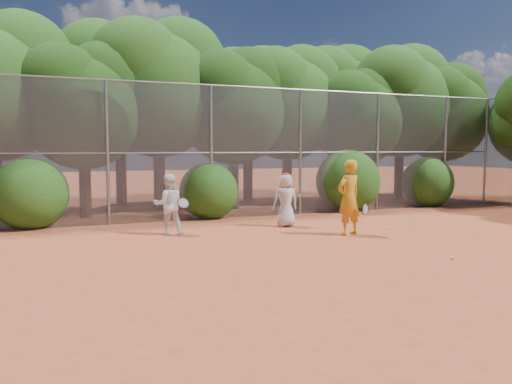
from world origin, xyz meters
name	(u,v)px	position (x,y,z in m)	size (l,w,h in m)	color
ground	(350,255)	(0.00, 0.00, 0.00)	(80.00, 80.00, 0.00)	#AB4726
fence_back	(239,151)	(-0.12, 6.00, 2.05)	(20.05, 0.09, 4.03)	gray
tree_2	(84,100)	(-4.45, 7.83, 3.58)	(3.99, 3.47, 5.47)	black
tree_3	(159,82)	(-1.94, 8.84, 4.40)	(4.89, 4.26, 6.70)	black
tree_4	(234,102)	(0.55, 8.24, 3.76)	(4.19, 3.64, 5.73)	black
tree_5	(288,98)	(3.06, 9.04, 4.05)	(4.51, 3.92, 6.17)	black
tree_6	(358,113)	(5.55, 8.03, 3.47)	(3.86, 3.36, 5.29)	black
tree_7	(401,96)	(8.06, 8.64, 4.28)	(4.77, 4.14, 6.53)	black
tree_8	(444,109)	(10.05, 8.34, 3.82)	(4.25, 3.70, 5.82)	black
tree_10	(121,81)	(-2.93, 11.05, 4.63)	(5.15, 4.48, 7.06)	black
tree_11	(249,98)	(2.06, 10.64, 4.16)	(4.64, 4.03, 6.35)	black
tree_12	(337,95)	(6.56, 11.24, 4.51)	(5.02, 4.37, 6.88)	black
bush_0	(30,191)	(-6.00, 6.30, 1.00)	(2.00, 2.00, 2.00)	#1E4C13
bush_1	(209,189)	(-1.00, 6.30, 0.90)	(1.80, 1.80, 1.80)	#1E4C13
bush_2	(348,178)	(4.00, 6.30, 1.10)	(2.20, 2.20, 2.20)	#1E4C13
bush_3	(428,180)	(7.50, 6.30, 0.95)	(1.90, 1.90, 1.90)	#1E4C13
player_yellow	(349,198)	(1.26, 2.00, 0.93)	(0.87, 0.58, 1.86)	orange
player_teen	(286,200)	(0.42, 3.82, 0.73)	(0.74, 0.52, 1.47)	silver
player_white	(168,204)	(-2.80, 3.80, 0.75)	(0.85, 0.72, 1.50)	white
ball_0	(389,228)	(2.74, 2.33, 0.03)	(0.07, 0.07, 0.07)	#D3F02B
ball_1	(412,223)	(3.85, 2.78, 0.03)	(0.07, 0.07, 0.07)	#D3F02B
ball_2	(453,258)	(1.59, -1.10, 0.03)	(0.07, 0.07, 0.07)	#D3F02B
ball_4	(412,221)	(4.16, 3.14, 0.03)	(0.07, 0.07, 0.07)	#D3F02B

